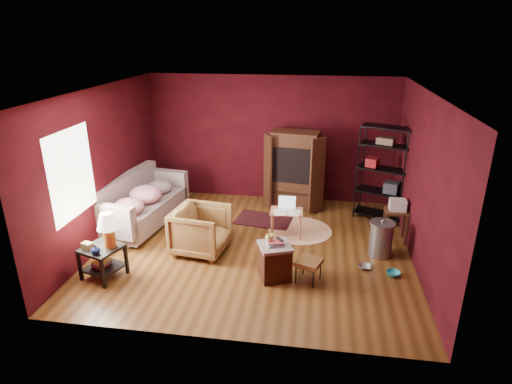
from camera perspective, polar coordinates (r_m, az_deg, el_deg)
room at (r=7.27m, az=-0.56°, el=2.38°), size 5.54×5.04×2.84m
sofa at (r=8.82m, az=-15.01°, el=-2.14°), size 0.93×1.95×0.74m
armchair at (r=7.57m, az=-7.34°, el=-4.80°), size 0.94×0.99×0.91m
pet_bowl_steel at (r=7.38m, az=14.33°, el=-9.11°), size 0.21×0.06×0.21m
pet_bowl_turquoise at (r=7.30m, az=17.89°, el=-9.80°), size 0.23×0.15×0.22m
vase at (r=6.96m, az=-20.61°, el=-7.21°), size 0.16×0.17×0.14m
mug at (r=6.64m, az=1.82°, el=-6.01°), size 0.15×0.13×0.13m
side_table at (r=7.09m, az=-19.49°, el=-5.97°), size 0.70×0.70×1.09m
sofa_cushions at (r=8.80m, az=-15.14°, el=-1.51°), size 1.23×2.37×0.95m
hamper at (r=6.82m, az=2.52°, el=-9.12°), size 0.62×0.62×0.67m
footstool at (r=6.76m, az=7.04°, el=-9.38°), size 0.47×0.47×0.37m
rug_round at (r=8.49m, az=5.90°, el=-5.10°), size 1.58×1.58×0.01m
rug_oriental at (r=8.88m, az=1.04°, el=-3.70°), size 1.23×0.91×0.01m
laptop_desk at (r=8.09m, az=4.09°, el=-2.83°), size 0.62×0.50×0.75m
tv_armoire at (r=9.27m, az=5.12°, el=3.09°), size 1.33×0.82×1.70m
wire_shelving at (r=8.96m, az=16.59°, el=2.89°), size 1.04×0.74×1.96m
small_stand at (r=8.23m, az=18.28°, el=-2.31°), size 0.42×0.42×0.83m
trash_can at (r=7.75m, az=16.31°, el=-6.00°), size 0.55×0.55×0.68m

